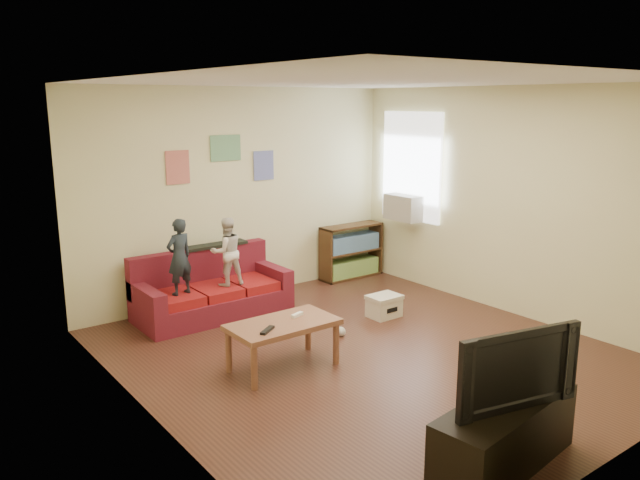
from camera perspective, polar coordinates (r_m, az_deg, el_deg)
room_shell at (r=6.07m, az=4.55°, el=1.45°), size 4.52×5.02×2.72m
sofa at (r=7.63m, az=-9.96°, el=-4.79°), size 1.80×0.83×0.79m
child_a at (r=7.15m, az=-12.75°, el=-1.51°), size 0.35×0.27×0.87m
child_b at (r=7.42m, az=-8.52°, el=-1.06°), size 0.43×0.35×0.82m
coffee_table at (r=6.01m, az=-3.40°, el=-8.09°), size 1.03×0.57×0.47m
remote at (r=5.76m, az=-4.84°, el=-8.21°), size 0.20×0.16×0.02m
game_controller at (r=6.13m, az=-2.11°, el=-6.85°), size 0.15×0.08×0.03m
bookshelf at (r=9.08m, az=2.87°, el=-1.28°), size 0.97×0.29×0.78m
window at (r=8.73m, az=8.36°, el=6.66°), size 0.04×1.08×1.48m
ac_unit at (r=8.72m, az=7.68°, el=2.96°), size 0.28×0.55×0.35m
artwork_left at (r=7.64m, az=-12.88°, el=6.49°), size 0.30×0.01×0.40m
artwork_center at (r=7.91m, az=-8.63°, el=8.32°), size 0.42×0.01×0.32m
artwork_right at (r=8.21m, az=-5.17°, el=6.80°), size 0.30×0.01×0.38m
file_box at (r=7.51m, az=5.88°, el=-6.00°), size 0.38×0.29×0.27m
tv_stand at (r=4.74m, az=16.53°, el=-16.71°), size 1.32×0.59×0.48m
television at (r=4.51m, az=16.94°, el=-10.89°), size 0.99×0.34×0.57m
tissue at (r=6.90m, az=1.92°, el=-8.36°), size 0.13×0.13×0.10m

